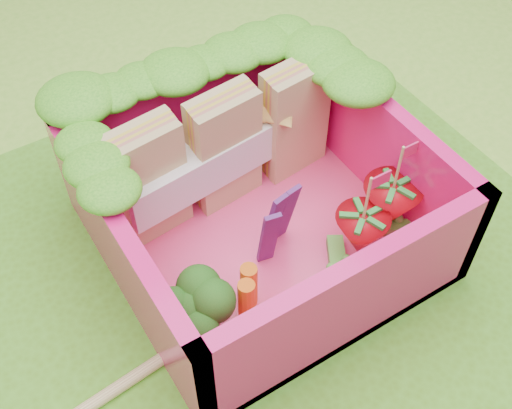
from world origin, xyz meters
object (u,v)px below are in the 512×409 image
at_px(sandwich_stack, 226,148).
at_px(strawberry_right, 389,206).
at_px(strawberry_left, 360,234).
at_px(bento_box, 260,199).
at_px(broccoli, 187,309).

relative_size(sandwich_stack, strawberry_right, 2.16).
bearing_deg(strawberry_left, strawberry_right, 13.71).
bearing_deg(bento_box, strawberry_left, -46.12).
bearing_deg(sandwich_stack, broccoli, -131.38).
distance_m(strawberry_left, strawberry_right, 0.20).
xyz_separation_m(bento_box, strawberry_right, (0.50, -0.27, -0.09)).
distance_m(bento_box, strawberry_left, 0.45).
bearing_deg(strawberry_right, sandwich_stack, 131.39).
bearing_deg(sandwich_stack, bento_box, -91.22).
distance_m(bento_box, sandwich_stack, 0.30).
relative_size(strawberry_left, strawberry_right, 0.95).
xyz_separation_m(broccoli, strawberry_left, (0.80, -0.03, -0.05)).
distance_m(bento_box, broccoli, 0.58).
xyz_separation_m(strawberry_left, strawberry_right, (0.20, 0.05, 0.01)).
bearing_deg(strawberry_left, bento_box, 133.88).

